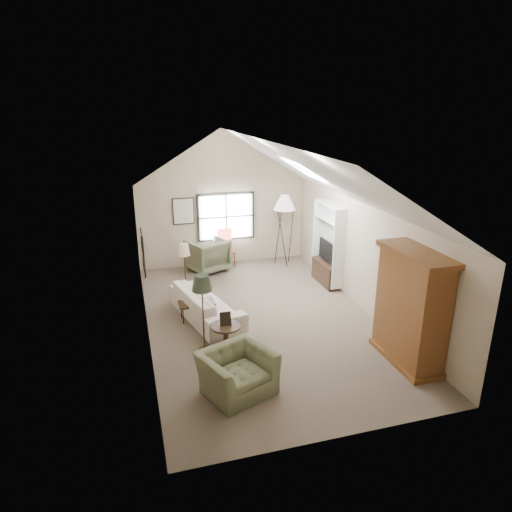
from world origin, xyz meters
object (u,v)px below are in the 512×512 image
object	(u,v)px
armchair_near	(237,372)
coffee_table	(197,310)
side_table	(226,339)
side_chair	(227,248)
armoire	(411,308)
sofa	(206,304)
armchair_far	(207,255)

from	to	relation	value
armchair_near	coffee_table	world-z (taller)	armchair_near
armchair_near	side_table	world-z (taller)	armchair_near
armchair_near	side_chair	xyz separation A→B (m)	(1.21, 6.17, 0.18)
armoire	side_chair	world-z (taller)	armoire
side_chair	side_table	bearing A→B (deg)	-106.60
sofa	coffee_table	distance (m)	0.26
sofa	armchair_near	world-z (taller)	armchair_near
coffee_table	side_table	world-z (taller)	side_table
armchair_near	coffee_table	size ratio (longest dim) A/B	1.41
armchair_near	side_table	size ratio (longest dim) A/B	1.94
armoire	armchair_near	size ratio (longest dim) A/B	1.92
armoire	armchair_far	world-z (taller)	armoire
coffee_table	side_table	bearing A→B (deg)	-78.78
armoire	side_chair	distance (m)	6.49
armchair_far	coffee_table	world-z (taller)	armchair_far
sofa	armchair_far	xyz separation A→B (m)	(0.58, 3.02, 0.13)
armoire	side_table	xyz separation A→B (m)	(-3.25, 1.24, -0.81)
coffee_table	armchair_near	bearing A→B (deg)	-85.65
armchair_far	side_chair	bearing A→B (deg)	178.68
sofa	armchair_near	bearing A→B (deg)	166.31
sofa	side_chair	world-z (taller)	side_chair
armchair_far	side_table	size ratio (longest dim) A/B	1.76
armchair_far	coffee_table	bearing A→B (deg)	52.58
side_table	coffee_table	bearing A→B (deg)	101.22
armoire	coffee_table	world-z (taller)	armoire
armchair_far	coffee_table	xyz separation A→B (m)	(-0.80, -3.01, -0.26)
armchair_near	sofa	bearing A→B (deg)	68.21
armoire	side_chair	size ratio (longest dim) A/B	2.00
armoire	armchair_near	distance (m)	3.42
sofa	side_chair	xyz separation A→B (m)	(1.21, 3.26, 0.21)
armoire	sofa	bearing A→B (deg)	139.70
side_chair	armoire	bearing A→B (deg)	-74.43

